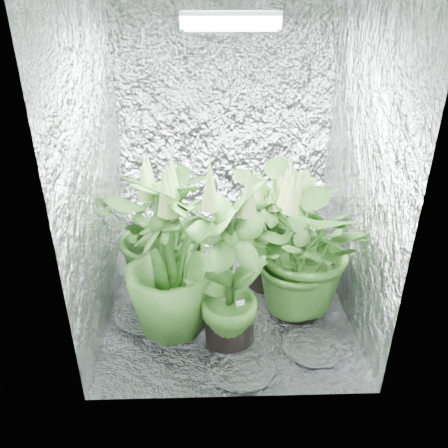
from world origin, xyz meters
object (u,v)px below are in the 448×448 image
grow_lamp (230,20)px  plant_e (302,247)px  plant_d (170,259)px  plant_a (166,229)px  plant_c (290,228)px  plant_b (268,237)px  circulation_fan (300,243)px  plant_f (230,269)px

grow_lamp → plant_e: grow_lamp is taller
plant_d → grow_lamp: bearing=32.4°
plant_a → plant_d: plant_d is taller
plant_a → plant_c: size_ratio=1.23×
plant_b → plant_c: size_ratio=1.03×
plant_a → circulation_fan: plant_a is taller
grow_lamp → plant_c: 1.55m
plant_c → plant_e: bearing=-91.1°
plant_d → plant_f: bearing=-22.8°
plant_d → plant_f: plant_f is taller
plant_d → plant_f: (0.36, -0.15, 0.02)m
plant_c → plant_e: size_ratio=0.75×
plant_b → circulation_fan: 0.56m
plant_c → plant_e: (-0.01, -0.46, 0.10)m
circulation_fan → plant_f: bearing=-102.0°
plant_b → plant_c: 0.23m
plant_c → plant_e: 0.48m
grow_lamp → plant_f: bearing=-91.3°
plant_a → grow_lamp: bearing=-26.4°
plant_b → plant_c: bearing=37.2°
plant_a → plant_e: plant_e is taller
plant_e → circulation_fan: plant_e is taller
plant_b → plant_d: bearing=-143.6°
plant_a → plant_e: (0.90, -0.28, 0.00)m
plant_d → circulation_fan: plant_d is taller
plant_e → grow_lamp: bearing=171.6°
grow_lamp → plant_c: bearing=39.5°
plant_f → circulation_fan: 1.25m
plant_a → plant_c: bearing=11.3°
plant_a → plant_c: (0.91, 0.18, -0.10)m
plant_b → plant_e: size_ratio=0.77×
plant_b → plant_e: plant_e is taller
grow_lamp → plant_f: 1.33m
plant_d → plant_f: 0.39m
plant_e → plant_f: size_ratio=1.00×
plant_a → plant_b: (0.72, 0.04, -0.09)m
plant_a → plant_f: (0.42, -0.59, 0.05)m
plant_c → plant_e: plant_e is taller
grow_lamp → circulation_fan: 1.90m
plant_f → circulation_fan: plant_f is taller
plant_b → plant_e: 0.38m
grow_lamp → plant_a: (-0.43, 0.21, -1.32)m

